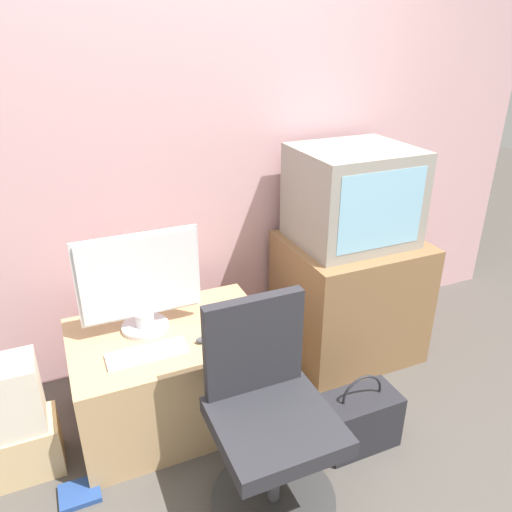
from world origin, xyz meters
TOP-DOWN VIEW (x-y plane):
  - wall_back at (0.00, 1.32)m, footprint 4.40×0.05m
  - desk at (-0.25, 0.80)m, footprint 0.91×0.63m
  - side_stand at (0.82, 0.94)m, footprint 0.72×0.63m
  - main_monitor at (-0.35, 0.88)m, footprint 0.55×0.22m
  - keyboard at (-0.38, 0.67)m, footprint 0.34×0.12m
  - mouse at (-0.13, 0.66)m, footprint 0.07×0.04m
  - crt_tv at (0.81, 0.96)m, footprint 0.59×0.52m
  - office_chair at (-0.03, 0.19)m, footprint 0.51×0.51m
  - cardboard_box_lower at (-0.94, 0.72)m, footprint 0.30×0.22m
  - cardboard_box_upper at (-0.94, 0.72)m, footprint 0.23×0.20m
  - handbag at (0.47, 0.28)m, footprint 0.35×0.20m
  - book at (-0.75, 0.49)m, footprint 0.16×0.14m

SIDE VIEW (x-z plane):
  - book at x=-0.75m, z-range 0.00..0.02m
  - cardboard_box_lower at x=-0.94m, z-range 0.00..0.24m
  - handbag at x=0.47m, z-range -0.05..0.33m
  - desk at x=-0.25m, z-range 0.00..0.48m
  - side_stand at x=0.82m, z-range 0.00..0.70m
  - office_chair at x=-0.03m, z-range -0.06..0.80m
  - cardboard_box_upper at x=-0.94m, z-range 0.24..0.56m
  - keyboard at x=-0.38m, z-range 0.48..0.49m
  - mouse at x=-0.13m, z-range 0.48..0.51m
  - main_monitor at x=-0.35m, z-range 0.48..0.95m
  - crt_tv at x=0.81m, z-range 0.70..1.20m
  - wall_back at x=0.00m, z-range 0.00..2.60m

